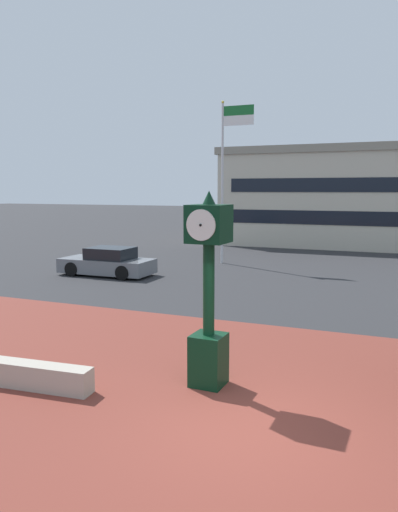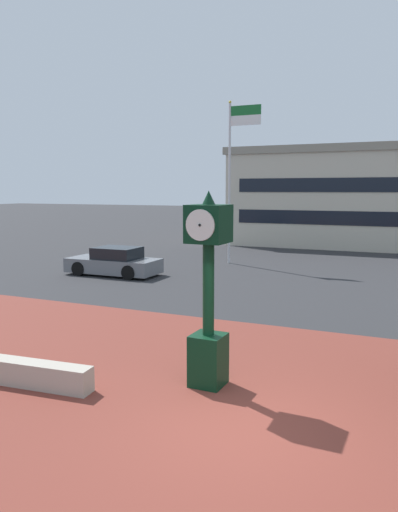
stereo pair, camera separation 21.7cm
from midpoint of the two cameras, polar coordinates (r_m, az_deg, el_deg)
ground_plane at (r=8.45m, az=6.11°, el=-19.49°), size 200.00×200.00×0.00m
plaza_brick_paving at (r=9.37m, az=8.15°, el=-16.64°), size 44.00×10.12×0.01m
planter_wall at (r=10.59m, az=-19.73°, el=-12.66°), size 3.22×0.67×0.50m
street_clock at (r=9.50m, az=1.77°, el=-4.23°), size 0.75×0.85×3.85m
car_street_far at (r=22.51m, az=-9.59°, el=-0.76°), size 4.24×1.89×1.28m
flagpole_primary at (r=25.57m, az=4.26°, el=10.27°), size 1.71×0.14×8.34m
civic_building at (r=38.31m, az=21.12°, el=6.52°), size 20.47×13.13×6.73m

